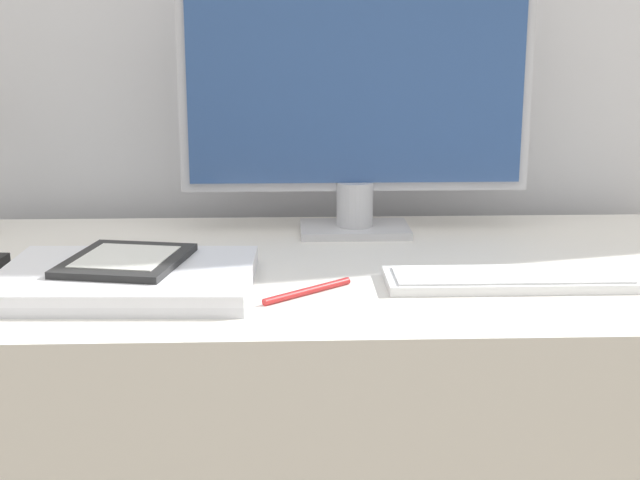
% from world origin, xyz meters
% --- Properties ---
extents(monitor, '(0.53, 0.11, 0.47)m').
position_xyz_m(monitor, '(0.08, 0.38, 0.97)').
color(monitor, '#B7B7BC').
rests_on(monitor, desk).
extents(keyboard, '(0.31, 0.10, 0.01)m').
position_xyz_m(keyboard, '(0.26, 0.09, 0.73)').
color(keyboard, silver).
rests_on(keyboard, desk).
extents(laptop, '(0.32, 0.24, 0.03)m').
position_xyz_m(laptop, '(-0.22, 0.09, 0.73)').
color(laptop, silver).
rests_on(laptop, desk).
extents(ereader, '(0.17, 0.19, 0.01)m').
position_xyz_m(ereader, '(-0.23, 0.11, 0.75)').
color(ereader, black).
rests_on(ereader, laptop).
extents(pen, '(0.11, 0.09, 0.01)m').
position_xyz_m(pen, '(0.00, 0.06, 0.73)').
color(pen, maroon).
rests_on(pen, desk).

